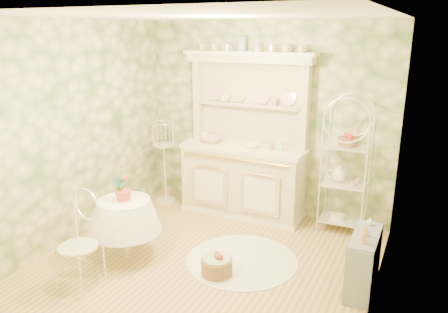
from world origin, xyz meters
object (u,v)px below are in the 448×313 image
at_px(floor_basket, 217,264).
at_px(cafe_chair, 78,244).
at_px(round_table, 126,230).
at_px(kitchen_dresser, 243,137).
at_px(bakers_rack, 346,166).
at_px(birdcage_stand, 164,158).
at_px(side_shelf, 363,263).

bearing_deg(floor_basket, cafe_chair, -145.11).
xyz_separation_m(round_table, floor_basket, (1.12, 0.12, -0.22)).
height_order(kitchen_dresser, bakers_rack, kitchen_dresser).
relative_size(cafe_chair, birdcage_stand, 0.68).
xyz_separation_m(kitchen_dresser, cafe_chair, (-0.75, -2.46, -0.66)).
height_order(side_shelf, cafe_chair, cafe_chair).
xyz_separation_m(kitchen_dresser, birdcage_stand, (-1.25, -0.12, -0.44)).
relative_size(bakers_rack, side_shelf, 2.56).
height_order(cafe_chair, birdcage_stand, birdcage_stand).
bearing_deg(birdcage_stand, side_shelf, -19.74).
height_order(kitchen_dresser, round_table, kitchen_dresser).
relative_size(side_shelf, cafe_chair, 0.73).
height_order(side_shelf, round_table, round_table).
bearing_deg(bakers_rack, round_table, -140.25).
bearing_deg(kitchen_dresser, cafe_chair, -106.92).
height_order(bakers_rack, round_table, bakers_rack).
relative_size(kitchen_dresser, bakers_rack, 1.28).
distance_m(kitchen_dresser, cafe_chair, 2.65).
height_order(kitchen_dresser, cafe_chair, kitchen_dresser).
height_order(round_table, floor_basket, round_table).
xyz_separation_m(bakers_rack, floor_basket, (-0.98, -1.72, -0.77)).
bearing_deg(birdcage_stand, cafe_chair, -77.98).
distance_m(side_shelf, floor_basket, 1.53).
bearing_deg(side_shelf, cafe_chair, -162.37).
height_order(kitchen_dresser, floor_basket, kitchen_dresser).
bearing_deg(cafe_chair, floor_basket, 42.05).
bearing_deg(cafe_chair, kitchen_dresser, 80.24).
bearing_deg(kitchen_dresser, birdcage_stand, -174.66).
bearing_deg(bakers_rack, cafe_chair, -131.70).
distance_m(birdcage_stand, floor_basket, 2.33).
relative_size(side_shelf, floor_basket, 1.85).
bearing_deg(bakers_rack, kitchen_dresser, -178.35).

